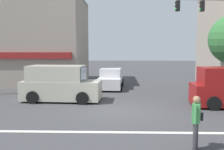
{
  "coord_description": "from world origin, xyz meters",
  "views": [
    {
      "loc": [
        0.08,
        -12.94,
        3.05
      ],
      "look_at": [
        -0.35,
        2.0,
        1.6
      ],
      "focal_mm": 42.0,
      "sensor_mm": 36.0,
      "label": 1
    }
  ],
  "objects": [
    {
      "name": "pedestrian_foreground_with_bag",
      "position": [
        2.41,
        -5.12,
        0.95
      ],
      "size": [
        0.48,
        0.66,
        1.67
      ],
      "color": "#333338",
      "rests_on": "ground"
    },
    {
      "name": "lane_marking_stripe",
      "position": [
        0.0,
        -3.5,
        0.0
      ],
      "size": [
        9.0,
        0.24,
        0.01
      ],
      "primitive_type": "cube",
      "color": "silver",
      "rests_on": "ground"
    },
    {
      "name": "ground_plane",
      "position": [
        0.0,
        0.0,
        0.0
      ],
      "size": [
        120.0,
        120.0,
        0.0
      ],
      "primitive_type": "plane",
      "color": "#3D3D3F"
    },
    {
      "name": "sedan_approaching_near",
      "position": [
        -0.59,
        7.46,
        0.71
      ],
      "size": [
        2.06,
        4.19,
        1.58
      ],
      "color": "silver",
      "rests_on": "ground"
    },
    {
      "name": "traffic_light_mast",
      "position": [
        5.56,
        2.67,
        4.18
      ],
      "size": [
        4.88,
        0.57,
        6.2
      ],
      "color": "#47474C",
      "rests_on": "ground"
    },
    {
      "name": "van_waiting_far",
      "position": [
        -3.44,
        2.36,
        1.01
      ],
      "size": [
        4.7,
        2.24,
        2.11
      ],
      "color": "#B7B29E",
      "rests_on": "ground"
    },
    {
      "name": "building_left_block",
      "position": [
        -10.03,
        11.07,
        3.85
      ],
      "size": [
        13.59,
        8.28,
        7.71
      ],
      "color": "gray",
      "rests_on": "ground"
    }
  ]
}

